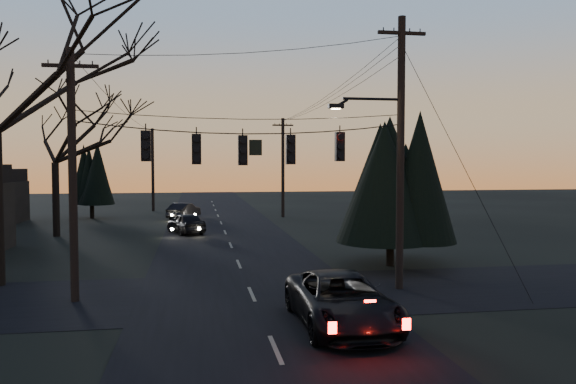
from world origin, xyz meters
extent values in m
cube|color=black|center=(0.00, 20.00, 0.01)|extent=(8.00, 120.00, 0.02)
cube|color=black|center=(0.00, 10.00, 0.01)|extent=(60.00, 7.00, 0.02)
cylinder|color=black|center=(-0.25, 10.00, 6.10)|extent=(11.50, 0.04, 0.04)
cylinder|color=black|center=(6.78, 14.58, 0.80)|extent=(0.36, 0.36, 1.60)
cone|color=black|center=(6.78, 14.58, 4.23)|extent=(4.83, 4.83, 6.05)
cylinder|color=black|center=(-10.70, 27.77, 2.35)|extent=(0.44, 0.44, 4.71)
cylinder|color=black|center=(-10.59, 39.63, 0.80)|extent=(0.36, 0.36, 1.60)
cone|color=black|center=(-10.59, 39.63, 3.76)|extent=(3.21, 3.21, 5.12)
imported|color=black|center=(2.13, 5.65, 0.75)|extent=(2.57, 5.44, 1.50)
imported|color=black|center=(-2.58, 27.89, 0.69)|extent=(2.90, 4.35, 1.38)
imported|color=black|center=(-2.91, 37.84, 0.66)|extent=(2.87, 4.21, 1.31)
camera|label=1|loc=(-1.95, -9.67, 4.69)|focal=35.00mm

